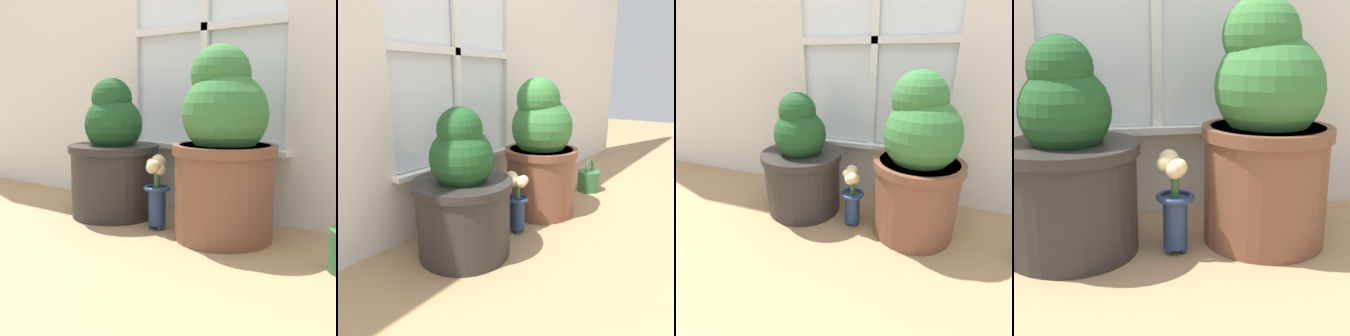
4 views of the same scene
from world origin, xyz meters
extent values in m
plane|color=tan|center=(0.00, 0.00, 0.00)|extent=(10.00, 10.00, 0.00)
cube|color=silver|center=(0.00, 0.56, 0.16)|extent=(0.81, 0.05, 0.33)
cube|color=white|center=(0.00, 0.57, 0.87)|extent=(0.81, 0.02, 1.09)
cube|color=white|center=(0.00, 0.54, 0.87)|extent=(0.04, 0.02, 1.09)
cube|color=white|center=(0.00, 0.54, 0.87)|extent=(0.81, 0.02, 0.04)
cube|color=white|center=(0.00, 0.51, 0.31)|extent=(0.87, 0.06, 0.02)
cylinder|color=#2D2826|center=(-0.30, 0.24, 0.17)|extent=(0.39, 0.39, 0.33)
cylinder|color=#2D2826|center=(-0.30, 0.24, 0.32)|extent=(0.42, 0.42, 0.03)
cylinder|color=#38281E|center=(-0.30, 0.24, 0.33)|extent=(0.36, 0.36, 0.01)
sphere|color=#1E4C23|center=(-0.30, 0.24, 0.42)|extent=(0.26, 0.26, 0.26)
sphere|color=#1E4C23|center=(-0.30, 0.23, 0.54)|extent=(0.18, 0.18, 0.18)
ellipsoid|color=#1E4C23|center=(-0.23, 0.20, 0.41)|extent=(0.11, 0.19, 0.20)
cylinder|color=brown|center=(0.30, 0.22, 0.18)|extent=(0.38, 0.38, 0.37)
cylinder|color=brown|center=(0.30, 0.22, 0.35)|extent=(0.40, 0.40, 0.04)
cylinder|color=#38281E|center=(0.30, 0.22, 0.36)|extent=(0.35, 0.35, 0.01)
sphere|color=#387538|center=(0.30, 0.22, 0.48)|extent=(0.33, 0.33, 0.33)
sphere|color=#387538|center=(0.27, 0.23, 0.63)|extent=(0.23, 0.23, 0.23)
ellipsoid|color=#387538|center=(0.40, 0.22, 0.47)|extent=(0.03, 0.16, 0.25)
sphere|color=navy|center=(0.01, 0.19, 0.01)|extent=(0.02, 0.02, 0.02)
sphere|color=navy|center=(-0.02, 0.15, 0.01)|extent=(0.02, 0.02, 0.02)
sphere|color=navy|center=(0.03, 0.15, 0.01)|extent=(0.02, 0.02, 0.02)
cylinder|color=navy|center=(0.01, 0.17, 0.10)|extent=(0.07, 0.07, 0.16)
torus|color=navy|center=(0.01, 0.17, 0.17)|extent=(0.11, 0.11, 0.02)
cylinder|color=#386633|center=(0.01, 0.17, 0.22)|extent=(0.02, 0.02, 0.09)
sphere|color=beige|center=(0.01, 0.17, 0.27)|extent=(0.05, 0.05, 0.05)
sphere|color=beige|center=(0.01, 0.18, 0.25)|extent=(0.05, 0.05, 0.05)
sphere|color=beige|center=(-0.01, 0.19, 0.28)|extent=(0.06, 0.06, 0.06)
sphere|color=beige|center=(-0.03, 0.17, 0.27)|extent=(0.04, 0.04, 0.04)
sphere|color=beige|center=(0.00, 0.14, 0.26)|extent=(0.05, 0.05, 0.05)
sphere|color=beige|center=(0.01, 0.14, 0.27)|extent=(0.05, 0.05, 0.05)
camera|label=1|loc=(1.18, -1.34, 0.54)|focal=50.00mm
camera|label=2|loc=(-1.22, -0.69, 0.74)|focal=35.00mm
camera|label=3|loc=(0.34, -0.91, 0.79)|focal=28.00mm
camera|label=4|loc=(-0.19, -1.12, 0.61)|focal=50.00mm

